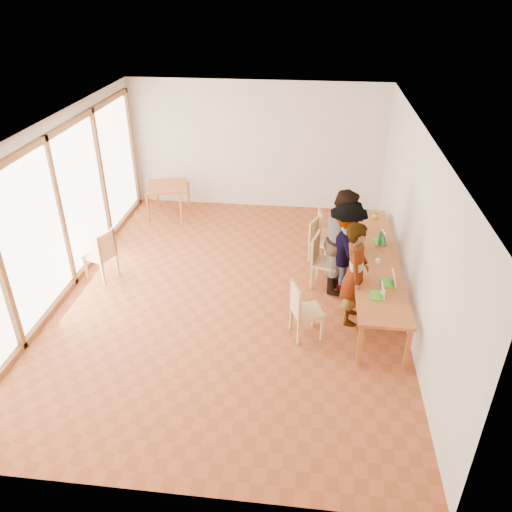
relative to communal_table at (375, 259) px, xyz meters
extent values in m
plane|color=#A34E27|center=(-2.50, -0.34, -0.70)|extent=(8.00, 8.00, 0.00)
cube|color=beige|center=(-2.50, 3.66, 0.80)|extent=(6.00, 0.10, 3.00)
cube|color=beige|center=(-2.50, -4.34, 0.80)|extent=(6.00, 0.10, 3.00)
cube|color=beige|center=(0.50, -0.34, 0.80)|extent=(0.10, 8.00, 3.00)
cube|color=white|center=(-5.46, -0.34, 0.80)|extent=(0.10, 8.00, 3.00)
cube|color=white|center=(-2.50, -0.34, 2.32)|extent=(6.00, 8.00, 0.04)
cube|color=#B46128|center=(0.00, 0.00, 0.02)|extent=(0.80, 4.00, 0.05)
cube|color=#B46128|center=(-0.34, -1.94, -0.35)|extent=(0.06, 0.06, 0.70)
cube|color=#B46128|center=(-0.34, 1.94, -0.35)|extent=(0.06, 0.06, 0.70)
cube|color=#B46128|center=(0.34, -1.94, -0.35)|extent=(0.06, 0.06, 0.70)
cube|color=#B46128|center=(0.34, 1.94, -0.35)|extent=(0.06, 0.06, 0.70)
cube|color=#B46128|center=(-4.49, 2.85, 0.02)|extent=(0.90, 0.90, 0.05)
cube|color=#B46128|center=(-4.88, 2.46, -0.35)|extent=(0.05, 0.05, 0.70)
cube|color=#B46128|center=(-4.88, 3.24, -0.35)|extent=(0.05, 0.05, 0.70)
cube|color=#B46128|center=(-4.10, 2.46, -0.35)|extent=(0.05, 0.05, 0.70)
cube|color=#B46128|center=(-4.10, 3.24, -0.35)|extent=(0.05, 0.05, 0.70)
cube|color=tan|center=(-1.12, -1.34, -0.25)|extent=(0.57, 0.57, 0.04)
cube|color=tan|center=(-1.31, -1.42, 0.01)|extent=(0.20, 0.43, 0.47)
cube|color=tan|center=(-0.83, 0.15, -0.22)|extent=(0.57, 0.57, 0.04)
cube|color=tan|center=(-1.03, 0.21, 0.04)|extent=(0.16, 0.46, 0.49)
cube|color=tan|center=(-0.90, 1.09, -0.30)|extent=(0.53, 0.53, 0.04)
cube|color=tan|center=(-1.07, 1.16, -0.07)|extent=(0.20, 0.38, 0.42)
cube|color=tan|center=(-0.77, 1.44, -0.28)|extent=(0.47, 0.47, 0.04)
cube|color=tan|center=(-0.95, 1.42, -0.04)|extent=(0.10, 0.42, 0.44)
cube|color=tan|center=(-5.00, -0.06, -0.23)|extent=(0.59, 0.59, 0.04)
cube|color=tan|center=(-4.80, -0.13, 0.04)|extent=(0.20, 0.45, 0.49)
imported|color=gray|center=(-0.40, -0.84, 0.18)|extent=(0.50, 0.70, 1.77)
imported|color=gray|center=(-0.54, 0.18, 0.24)|extent=(0.74, 0.94, 1.89)
imported|color=gray|center=(-0.51, 0.03, 0.18)|extent=(1.06, 1.30, 1.76)
cube|color=green|center=(-0.09, -1.24, 0.06)|extent=(0.19, 0.26, 0.03)
cube|color=white|center=(0.00, -1.25, 0.15)|extent=(0.08, 0.23, 0.21)
cube|color=green|center=(0.11, -0.87, 0.06)|extent=(0.20, 0.28, 0.03)
cube|color=white|center=(0.21, -0.87, 0.16)|extent=(0.08, 0.25, 0.23)
cube|color=green|center=(0.12, 0.53, 0.06)|extent=(0.23, 0.29, 0.03)
cube|color=white|center=(0.21, 0.55, 0.16)|extent=(0.12, 0.25, 0.22)
imported|color=gold|center=(0.15, 1.58, 0.10)|extent=(0.16, 0.16, 0.11)
cylinder|color=#1D723E|center=(0.12, 0.42, 0.19)|extent=(0.07, 0.07, 0.28)
cylinder|color=silver|center=(0.01, -1.21, 0.09)|extent=(0.07, 0.07, 0.09)
cylinder|color=white|center=(0.03, -0.19, 0.08)|extent=(0.08, 0.08, 0.06)
cube|color=#CC436C|center=(0.18, 0.25, 0.05)|extent=(0.05, 0.10, 0.01)
cube|color=black|center=(-0.22, 0.95, 0.09)|extent=(0.16, 0.26, 0.09)
camera|label=1|loc=(-1.18, -7.72, 4.34)|focal=35.00mm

